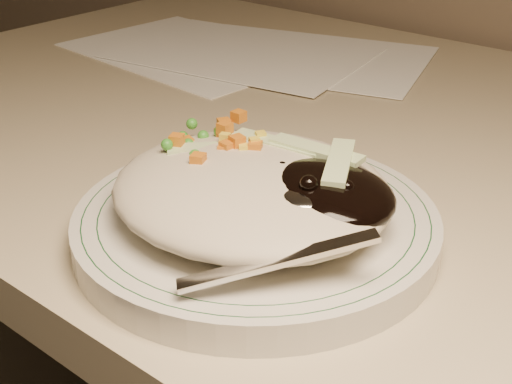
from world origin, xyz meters
The scene contains 5 objects.
desk centered at (0.00, 1.38, 0.54)m, with size 1.40×0.70×0.74m.
plate centered at (-0.07, 1.17, 0.75)m, with size 0.25×0.25×0.02m, color beige.
plate_rim centered at (-0.07, 1.17, 0.76)m, with size 0.24×0.24×0.00m.
meal centered at (-0.07, 1.17, 0.78)m, with size 0.21×0.19×0.05m.
papers centered at (-0.37, 1.50, 0.74)m, with size 0.46×0.33×0.00m.
Camera 1 is at (0.20, 0.85, 1.00)m, focal length 50.00 mm.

